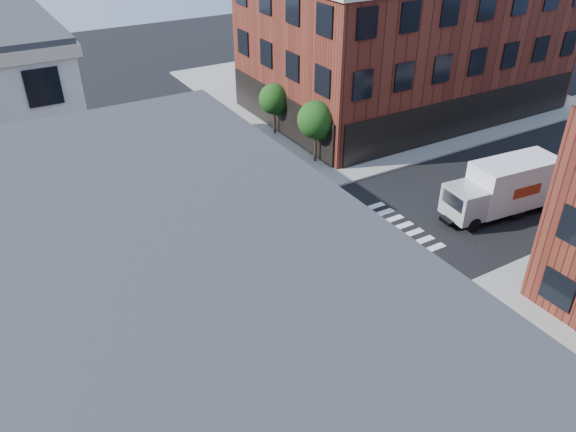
{
  "coord_description": "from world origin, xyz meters",
  "views": [
    {
      "loc": [
        -13.08,
        -20.95,
        17.95
      ],
      "look_at": [
        -0.14,
        0.94,
        2.5
      ],
      "focal_mm": 35.0,
      "sensor_mm": 36.0,
      "label": 1
    }
  ],
  "objects": [
    {
      "name": "box_truck",
      "position": [
        13.4,
        -1.85,
        1.79
      ],
      "size": [
        7.76,
        3.04,
        3.44
      ],
      "rotation": [
        0.0,
        0.0,
        -0.1
      ],
      "color": "silver",
      "rests_on": "ground"
    },
    {
      "name": "signal_pole",
      "position": [
        -6.72,
        -6.68,
        2.86
      ],
      "size": [
        1.29,
        1.24,
        4.6
      ],
      "color": "black",
      "rests_on": "ground"
    },
    {
      "name": "tree_near",
      "position": [
        7.56,
        9.98,
        3.16
      ],
      "size": [
        2.69,
        2.69,
        4.49
      ],
      "color": "black",
      "rests_on": "ground"
    },
    {
      "name": "sidewalk_ne",
      "position": [
        21.0,
        21.0,
        0.07
      ],
      "size": [
        30.0,
        30.0,
        0.15
      ],
      "primitive_type": "cube",
      "color": "gray",
      "rests_on": "ground"
    },
    {
      "name": "traffic_cone",
      "position": [
        -4.58,
        -2.97,
        0.32
      ],
      "size": [
        0.38,
        0.38,
        0.67
      ],
      "rotation": [
        0.0,
        0.0,
        0.05
      ],
      "color": "red",
      "rests_on": "ground"
    },
    {
      "name": "building_ne",
      "position": [
        20.5,
        16.0,
        6.0
      ],
      "size": [
        25.0,
        16.0,
        12.0
      ],
      "primitive_type": "cube",
      "color": "#4D1B13",
      "rests_on": "ground"
    },
    {
      "name": "tree_far",
      "position": [
        7.56,
        15.98,
        2.87
      ],
      "size": [
        2.43,
        2.43,
        4.07
      ],
      "color": "black",
      "rests_on": "ground"
    },
    {
      "name": "ground",
      "position": [
        0.0,
        0.0,
        0.0
      ],
      "size": [
        120.0,
        120.0,
        0.0
      ],
      "primitive_type": "plane",
      "color": "black",
      "rests_on": "ground"
    }
  ]
}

